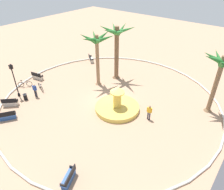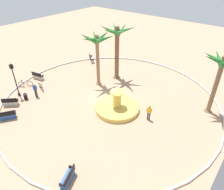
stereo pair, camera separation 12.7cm
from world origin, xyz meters
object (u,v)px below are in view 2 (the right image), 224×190
object	(u,v)px
bench_west	(38,77)
bicycle_red_frame	(25,84)
palm_tree_by_curb	(221,68)
person_pedestrian_stroll	(149,112)
lamppost	(14,77)
trash_bin	(26,96)
palm_tree_near_fountain	(97,46)
palm_tree_mid_plaza	(117,41)
bench_southeast	(68,178)
bench_southwest	(11,103)
bench_east	(92,59)
fountain	(117,107)
person_cyclist_helmet	(35,89)
bench_north	(8,116)
bicycle_by_lamppost	(41,87)

from	to	relation	value
bench_west	bicycle_red_frame	size ratio (longest dim) A/B	1.26
palm_tree_by_curb	person_pedestrian_stroll	size ratio (longest dim) A/B	3.88
palm_tree_by_curb	person_pedestrian_stroll	distance (m)	7.68
lamppost	trash_bin	world-z (taller)	lamppost
palm_tree_near_fountain	bicycle_red_frame	world-z (taller)	palm_tree_near_fountain
palm_tree_mid_plaza	bench_southeast	size ratio (longest dim) A/B	4.21
bench_west	palm_tree_mid_plaza	bearing A→B (deg)	131.34
person_pedestrian_stroll	palm_tree_by_curb	bearing A→B (deg)	141.06
bench_southwest	person_pedestrian_stroll	size ratio (longest dim) A/B	0.91
palm_tree_near_fountain	bench_east	bearing A→B (deg)	-128.94
palm_tree_near_fountain	fountain	bearing A→B (deg)	61.55
bench_west	lamppost	distance (m)	4.61
bench_southwest	bicycle_red_frame	bearing A→B (deg)	-143.76
person_pedestrian_stroll	fountain	bearing A→B (deg)	-78.72
palm_tree_mid_plaza	bicycle_red_frame	bearing A→B (deg)	-39.28
bench_west	person_cyclist_helmet	size ratio (longest dim) A/B	0.98
person_pedestrian_stroll	bench_north	bearing A→B (deg)	-51.26
fountain	bench_north	distance (m)	10.95
bicycle_red_frame	palm_tree_mid_plaza	bearing A→B (deg)	140.72
palm_tree_by_curb	trash_bin	bearing A→B (deg)	-57.18
bench_north	palm_tree_near_fountain	bearing A→B (deg)	167.87
palm_tree_mid_plaza	bench_southwest	bearing A→B (deg)	-22.05
bench_southeast	bicycle_by_lamppost	distance (m)	13.61
bench_north	bicycle_red_frame	world-z (taller)	bench_north
bench_west	bicycle_by_lamppost	bearing A→B (deg)	62.66
bench_southeast	lamppost	bearing A→B (deg)	-106.43
fountain	palm_tree_mid_plaza	distance (m)	8.49
bench_southeast	bicycle_red_frame	distance (m)	15.28
fountain	palm_tree_by_curb	xyz separation A→B (m)	(-5.78, 7.52, 4.59)
palm_tree_near_fountain	palm_tree_mid_plaza	size ratio (longest dim) A/B	0.93
person_cyclist_helmet	trash_bin	bearing A→B (deg)	-21.62
palm_tree_mid_plaza	bicycle_red_frame	world-z (taller)	palm_tree_mid_plaza
bench_southwest	bicycle_by_lamppost	size ratio (longest dim) A/B	0.90
bench_southwest	bench_southeast	bearing A→B (deg)	79.43
fountain	person_pedestrian_stroll	distance (m)	3.51
palm_tree_near_fountain	bench_east	xyz separation A→B (m)	(-4.49, -5.55, -4.68)
trash_bin	person_pedestrian_stroll	distance (m)	13.80
bench_west	bench_southeast	xyz separation A→B (m)	(7.58, 14.73, 0.00)
lamppost	person_cyclist_helmet	distance (m)	2.52
person_cyclist_helmet	lamppost	bearing A→B (deg)	-56.50
palm_tree_by_curb	bicycle_red_frame	bearing A→B (deg)	-64.53
bench_north	person_cyclist_helmet	distance (m)	4.36
palm_tree_mid_plaza	bench_east	world-z (taller)	palm_tree_mid_plaza
palm_tree_near_fountain	lamppost	distance (m)	9.84
bench_southeast	palm_tree_mid_plaza	bearing A→B (deg)	-154.37
fountain	person_cyclist_helmet	bearing A→B (deg)	-65.97
bench_west	trash_bin	distance (m)	4.79
person_cyclist_helmet	palm_tree_near_fountain	bearing A→B (deg)	151.59
bench_north	lamppost	distance (m)	4.71
bench_southwest	palm_tree_mid_plaza	bearing A→B (deg)	157.95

